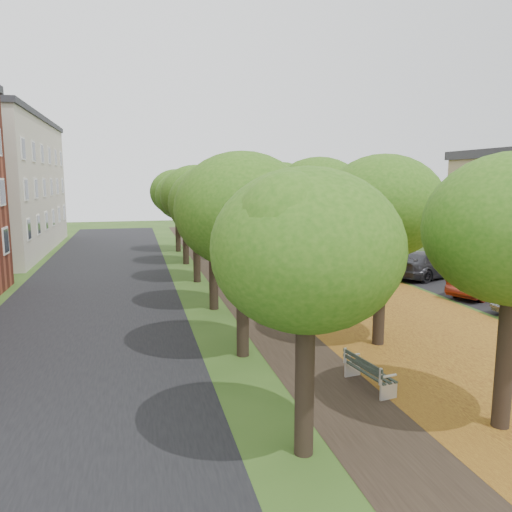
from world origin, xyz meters
TOP-DOWN VIEW (x-y plane):
  - ground at (0.00, 0.00)m, footprint 120.00×120.00m
  - street_asphalt at (-7.50, 15.00)m, footprint 8.00×70.00m
  - footpath at (0.00, 15.00)m, footprint 3.20×70.00m
  - leaf_verge at (5.00, 15.00)m, footprint 7.50×70.00m
  - parking_lot at (13.50, 16.00)m, footprint 9.00×16.00m
  - tree_row_west at (-2.20, 15.00)m, footprint 4.09×34.09m
  - tree_row_east at (2.60, 15.00)m, footprint 4.09×34.09m
  - bench at (0.60, 2.73)m, footprint 0.80×1.89m
  - car_red at (11.00, 11.31)m, footprint 4.64×3.18m
  - car_grey at (11.00, 16.00)m, footprint 5.70×3.89m
  - car_white at (11.00, 17.58)m, footprint 5.29×3.25m

SIDE VIEW (x-z plane):
  - ground at x=0.00m, z-range 0.00..0.00m
  - street_asphalt at x=-7.50m, z-range 0.00..0.01m
  - parking_lot at x=13.50m, z-range 0.00..0.01m
  - footpath at x=0.00m, z-range 0.00..0.01m
  - leaf_verge at x=5.00m, z-range 0.00..0.01m
  - bench at x=0.60m, z-range 0.02..0.88m
  - car_white at x=11.00m, z-range 0.00..1.37m
  - car_red at x=11.00m, z-range 0.00..1.45m
  - car_grey at x=11.00m, z-range 0.00..1.53m
  - tree_row_west at x=-2.20m, z-range 1.39..7.70m
  - tree_row_east at x=2.60m, z-range 1.39..7.70m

